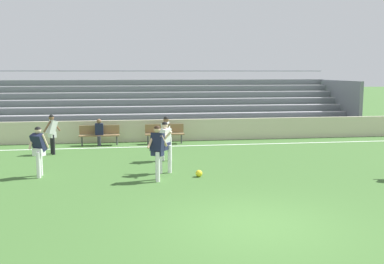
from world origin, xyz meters
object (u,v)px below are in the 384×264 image
(bleacher_stand, at_px, (115,105))
(player_white_on_ball, at_px, (52,131))
(player_dark_deep_cover, at_px, (157,148))
(player_white_pressing_high, at_px, (166,134))
(player_white_wide_right, at_px, (165,143))
(spectator_seated, at_px, (99,130))
(player_dark_wide_left, at_px, (39,147))
(bench_near_wall_gap, at_px, (165,132))
(soccer_ball, at_px, (199,173))
(bench_far_left, at_px, (99,133))

(bleacher_stand, height_order, player_white_on_ball, bleacher_stand)
(player_dark_deep_cover, bearing_deg, player_white_pressing_high, 79.95)
(player_white_wide_right, distance_m, player_white_pressing_high, 2.05)
(spectator_seated, height_order, player_dark_wide_left, player_dark_wide_left)
(bench_near_wall_gap, relative_size, soccer_ball, 8.18)
(player_white_wide_right, xyz_separation_m, player_white_on_ball, (-4.24, 4.04, -0.07))
(bench_far_left, height_order, player_white_on_ball, player_white_on_ball)
(bench_near_wall_gap, xyz_separation_m, player_white_pressing_high, (-0.27, -3.96, 0.45))
(spectator_seated, xyz_separation_m, player_white_on_ball, (-1.75, -1.85, 0.25))
(bench_near_wall_gap, height_order, player_white_on_ball, player_white_on_ball)
(bleacher_stand, height_order, player_white_wide_right, bleacher_stand)
(bench_near_wall_gap, xyz_separation_m, soccer_ball, (0.54, -6.68, -0.44))
(bench_near_wall_gap, bearing_deg, player_dark_deep_cover, -96.56)
(bleacher_stand, distance_m, spectator_seated, 4.47)
(player_white_wide_right, bearing_deg, bleacher_stand, 100.42)
(spectator_seated, relative_size, player_dark_wide_left, 0.75)
(player_dark_deep_cover, relative_size, player_dark_wide_left, 1.06)
(bench_near_wall_gap, distance_m, player_white_wide_right, 6.05)
(spectator_seated, bearing_deg, player_white_wide_right, -67.15)
(spectator_seated, bearing_deg, player_white_pressing_high, -54.91)
(spectator_seated, relative_size, player_white_pressing_high, 0.72)
(bleacher_stand, bearing_deg, spectator_seated, -97.81)
(bleacher_stand, xyz_separation_m, player_dark_deep_cover, (1.57, -11.23, -0.46))
(spectator_seated, bearing_deg, player_dark_deep_cover, -72.50)
(bench_near_wall_gap, distance_m, player_white_pressing_high, 4.00)
(player_white_on_ball, bearing_deg, bleacher_stand, 69.26)
(player_white_on_ball, xyz_separation_m, soccer_ball, (5.26, -4.71, -0.84))
(player_dark_deep_cover, relative_size, player_white_pressing_high, 1.02)
(player_white_wide_right, bearing_deg, soccer_ball, -33.15)
(bench_far_left, bearing_deg, soccer_ball, -62.29)
(player_white_pressing_high, distance_m, soccer_ball, 2.96)
(player_dark_deep_cover, relative_size, soccer_ball, 7.79)
(bleacher_stand, xyz_separation_m, bench_near_wall_gap, (2.37, -4.24, -0.94))
(bleacher_stand, distance_m, player_white_wide_right, 10.43)
(player_white_pressing_high, bearing_deg, bleacher_stand, 104.40)
(spectator_seated, height_order, player_white_pressing_high, player_white_pressing_high)
(bench_far_left, xyz_separation_m, soccer_ball, (3.51, -6.68, -0.44))
(bench_far_left, height_order, soccer_ball, bench_far_left)
(bleacher_stand, relative_size, spectator_seated, 21.68)
(player_white_wide_right, bearing_deg, player_white_on_ball, 136.38)
(player_white_wide_right, bearing_deg, player_dark_deep_cover, -107.77)
(bench_far_left, xyz_separation_m, player_white_pressing_high, (2.70, -3.96, 0.45))
(player_white_wide_right, distance_m, player_dark_deep_cover, 1.03)
(bench_near_wall_gap, distance_m, soccer_ball, 6.71)
(bench_near_wall_gap, xyz_separation_m, player_white_on_ball, (-4.73, -1.97, 0.41))
(bench_far_left, relative_size, player_white_wide_right, 1.05)
(bleacher_stand, distance_m, soccer_ball, 11.38)
(bench_far_left, relative_size, player_dark_deep_cover, 1.05)
(player_dark_deep_cover, distance_m, player_white_on_ball, 6.37)
(player_white_wide_right, relative_size, player_white_on_ball, 1.06)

